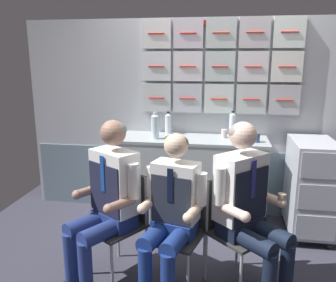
{
  "coord_description": "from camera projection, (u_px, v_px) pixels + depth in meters",
  "views": [
    {
      "loc": [
        0.1,
        -2.45,
        1.74
      ],
      "look_at": [
        -0.35,
        0.39,
        1.05
      ],
      "focal_mm": 37.32,
      "sensor_mm": 36.0,
      "label": 1
    }
  ],
  "objects": [
    {
      "name": "water_bottle_clear",
      "position": [
        168.0,
        123.0,
        3.82
      ],
      "size": [
        0.07,
        0.07,
        0.24
      ],
      "color": "silver",
      "rests_on": "galley_counter"
    },
    {
      "name": "service_trolley",
      "position": [
        310.0,
        186.0,
        3.43
      ],
      "size": [
        0.4,
        0.65,
        0.96
      ],
      "color": "black",
      "rests_on": "ground"
    },
    {
      "name": "coffee_cup_spare",
      "position": [
        224.0,
        133.0,
        3.63
      ],
      "size": [
        0.06,
        0.06,
        0.09
      ],
      "color": "silver",
      "rests_on": "galley_counter"
    },
    {
      "name": "folding_chair_left",
      "position": [
        123.0,
        212.0,
        2.85
      ],
      "size": [
        0.55,
        0.55,
        0.83
      ],
      "color": "#A8AAAF",
      "rests_on": "ground"
    },
    {
      "name": "galley_bulkhead",
      "position": [
        214.0,
        117.0,
        3.83
      ],
      "size": [
        4.2,
        0.14,
        2.15
      ],
      "color": "#B6BAC0",
      "rests_on": "ground"
    },
    {
      "name": "water_bottle_tall",
      "position": [
        155.0,
        126.0,
        3.57
      ],
      "size": [
        0.08,
        0.08,
        0.28
      ],
      "color": "silver",
      "rests_on": "galley_counter"
    },
    {
      "name": "folding_chair_right",
      "position": [
        179.0,
        220.0,
        2.72
      ],
      "size": [
        0.49,
        0.49,
        0.83
      ],
      "color": "#A8AAAF",
      "rests_on": "ground"
    },
    {
      "name": "folding_chair_by_counter",
      "position": [
        231.0,
        219.0,
        2.73
      ],
      "size": [
        0.57,
        0.57,
        0.83
      ],
      "color": "#A8AAAF",
      "rests_on": "ground"
    },
    {
      "name": "crew_member_by_counter",
      "position": [
        248.0,
        201.0,
        2.56
      ],
      "size": [
        0.68,
        0.68,
        1.29
      ],
      "color": "black",
      "rests_on": "ground"
    },
    {
      "name": "espresso_cup_small",
      "position": [
        257.0,
        138.0,
        3.44
      ],
      "size": [
        0.06,
        0.06,
        0.09
      ],
      "color": "#314566",
      "rests_on": "galley_counter"
    },
    {
      "name": "snack_banana",
      "position": [
        173.0,
        137.0,
        3.6
      ],
      "size": [
        0.17,
        0.1,
        0.04
      ],
      "color": "yellow",
      "rests_on": "galley_counter"
    },
    {
      "name": "crew_member_left",
      "position": [
        107.0,
        195.0,
        2.69
      ],
      "size": [
        0.63,
        0.7,
        1.28
      ],
      "color": "black",
      "rests_on": "ground"
    },
    {
      "name": "galley_counter",
      "position": [
        192.0,
        180.0,
        3.74
      ],
      "size": [
        1.55,
        0.53,
        0.93
      ],
      "color": "#B2BDC0",
      "rests_on": "ground"
    },
    {
      "name": "crew_member_right",
      "position": [
        171.0,
        210.0,
        2.54
      ],
      "size": [
        0.49,
        0.64,
        1.21
      ],
      "color": "black",
      "rests_on": "ground"
    },
    {
      "name": "water_bottle_short",
      "position": [
        232.0,
        124.0,
        3.69
      ],
      "size": [
        0.07,
        0.07,
        0.27
      ],
      "color": "silver",
      "rests_on": "galley_counter"
    }
  ]
}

